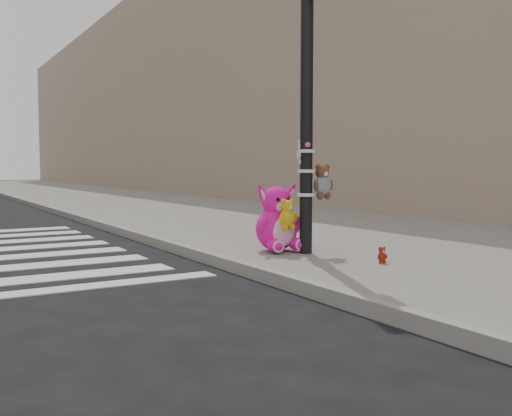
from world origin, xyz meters
TOP-DOWN VIEW (x-y plane):
  - ground at (0.00, 0.00)m, footprint 120.00×120.00m
  - sidewalk_near at (5.00, 10.00)m, footprint 7.00×80.00m
  - curb_edge at (1.55, 10.00)m, footprint 0.12×80.00m
  - bld_near at (10.50, 20.00)m, footprint 5.00×60.00m
  - signal_pole at (2.62, 1.81)m, footprint 0.71×0.48m
  - pink_bunny at (2.41, 2.17)m, footprint 0.64×0.69m
  - red_teddy at (2.89, 0.72)m, footprint 0.15×0.11m

SIDE VIEW (x-z plane):
  - ground at x=0.00m, z-range 0.00..0.00m
  - sidewalk_near at x=5.00m, z-range 0.00..0.14m
  - curb_edge at x=1.55m, z-range -0.01..0.15m
  - red_teddy at x=2.89m, z-range 0.14..0.33m
  - pink_bunny at x=2.41m, z-range 0.06..0.96m
  - signal_pole at x=2.62m, z-range -0.25..3.75m
  - bld_near at x=10.50m, z-range 0.00..10.00m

